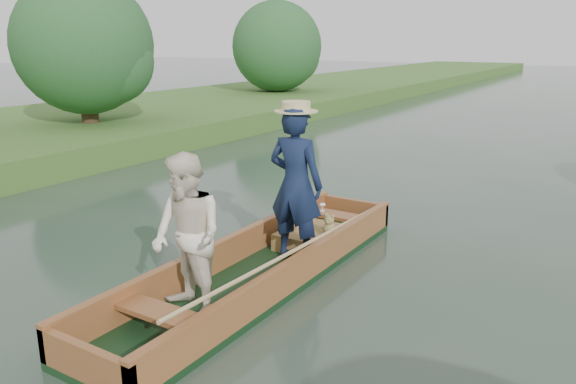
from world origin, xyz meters
The scene contains 3 objects.
ground centered at (0.00, 0.00, 0.00)m, with size 120.00×120.00×0.00m, color #283D30.
trees_far centered at (-0.64, 9.10, 2.38)m, with size 22.94×14.31×4.34m.
punt centered at (0.01, -0.11, 0.65)m, with size 1.12×5.00×2.02m.
Camera 1 is at (3.49, -4.96, 2.75)m, focal length 35.00 mm.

